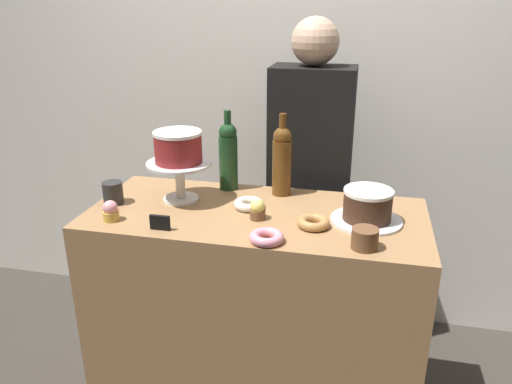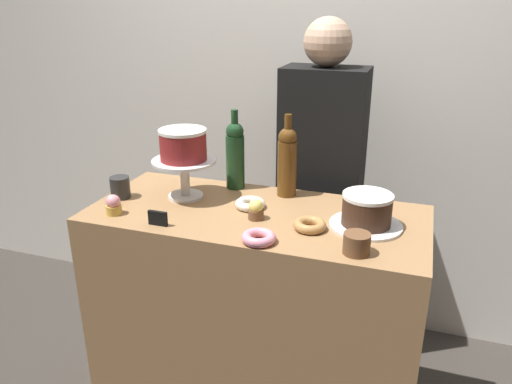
{
  "view_description": "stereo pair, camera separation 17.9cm",
  "coord_description": "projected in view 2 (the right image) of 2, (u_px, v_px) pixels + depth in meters",
  "views": [
    {
      "loc": [
        0.37,
        -1.63,
        1.66
      ],
      "look_at": [
        0.0,
        0.0,
        1.01
      ],
      "focal_mm": 34.9,
      "sensor_mm": 36.0,
      "label": 1
    },
    {
      "loc": [
        0.54,
        -1.58,
        1.66
      ],
      "look_at": [
        0.0,
        0.0,
        1.01
      ],
      "focal_mm": 34.9,
      "sensor_mm": 36.0,
      "label": 2
    }
  ],
  "objects": [
    {
      "name": "cookie_stack",
      "position": [
        357.0,
        244.0,
        1.52
      ],
      "size": [
        0.08,
        0.08,
        0.07
      ],
      "color": "brown",
      "rests_on": "display_counter"
    },
    {
      "name": "wine_bottle_green",
      "position": [
        235.0,
        154.0,
        2.01
      ],
      "size": [
        0.08,
        0.08,
        0.33
      ],
      "color": "#193D1E",
      "rests_on": "display_counter"
    },
    {
      "name": "white_layer_cake",
      "position": [
        183.0,
        145.0,
        1.88
      ],
      "size": [
        0.18,
        0.18,
        0.12
      ],
      "color": "maroon",
      "rests_on": "cake_stand_pedestal"
    },
    {
      "name": "chocolate_round_cake",
      "position": [
        367.0,
        209.0,
        1.68
      ],
      "size": [
        0.17,
        0.17,
        0.11
      ],
      "color": "#3D2619",
      "rests_on": "silver_serving_platter"
    },
    {
      "name": "donut_sugar",
      "position": [
        250.0,
        204.0,
        1.85
      ],
      "size": [
        0.11,
        0.11,
        0.03
      ],
      "color": "silver",
      "rests_on": "display_counter"
    },
    {
      "name": "silver_serving_platter",
      "position": [
        366.0,
        225.0,
        1.7
      ],
      "size": [
        0.25,
        0.25,
        0.01
      ],
      "color": "white",
      "rests_on": "display_counter"
    },
    {
      "name": "price_sign_chalkboard",
      "position": [
        158.0,
        218.0,
        1.71
      ],
      "size": [
        0.07,
        0.01,
        0.05
      ],
      "color": "black",
      "rests_on": "display_counter"
    },
    {
      "name": "donut_pink",
      "position": [
        259.0,
        238.0,
        1.59
      ],
      "size": [
        0.11,
        0.11,
        0.03
      ],
      "color": "pink",
      "rests_on": "display_counter"
    },
    {
      "name": "cupcake_strawberry",
      "position": [
        114.0,
        205.0,
        1.79
      ],
      "size": [
        0.06,
        0.06,
        0.07
      ],
      "color": "gold",
      "rests_on": "display_counter"
    },
    {
      "name": "coffee_cup_ceramic",
      "position": [
        120.0,
        187.0,
        1.94
      ],
      "size": [
        0.08,
        0.08,
        0.08
      ],
      "color": "#282828",
      "rests_on": "display_counter"
    },
    {
      "name": "cake_stand_pedestal",
      "position": [
        185.0,
        172.0,
        1.92
      ],
      "size": [
        0.25,
        0.25,
        0.16
      ],
      "color": "silver",
      "rests_on": "display_counter"
    },
    {
      "name": "donut_maple",
      "position": [
        310.0,
        225.0,
        1.68
      ],
      "size": [
        0.11,
        0.11,
        0.03
      ],
      "color": "#B27F47",
      "rests_on": "display_counter"
    },
    {
      "name": "barista_figure",
      "position": [
        320.0,
        193.0,
        2.26
      ],
      "size": [
        0.36,
        0.22,
        1.6
      ],
      "color": "black",
      "rests_on": "ground_plane"
    },
    {
      "name": "wine_bottle_amber",
      "position": [
        287.0,
        160.0,
        1.93
      ],
      "size": [
        0.08,
        0.08,
        0.33
      ],
      "color": "#5B3814",
      "rests_on": "display_counter"
    },
    {
      "name": "display_counter",
      "position": [
        256.0,
        319.0,
        1.99
      ],
      "size": [
        1.23,
        0.55,
        0.93
      ],
      "color": "#997047",
      "rests_on": "ground_plane"
    },
    {
      "name": "cupcake_lemon",
      "position": [
        256.0,
        210.0,
        1.75
      ],
      "size": [
        0.06,
        0.06,
        0.07
      ],
      "color": "brown",
      "rests_on": "display_counter"
    },
    {
      "name": "back_wall",
      "position": [
        312.0,
        78.0,
        2.44
      ],
      "size": [
        6.0,
        0.05,
        2.6
      ],
      "color": "silver",
      "rests_on": "ground_plane"
    }
  ]
}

